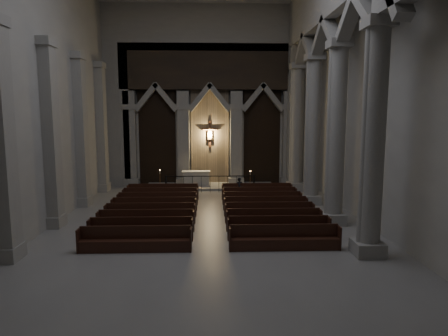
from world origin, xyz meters
name	(u,v)px	position (x,y,z in m)	size (l,w,h in m)	color
room	(209,43)	(0.00, 0.00, 7.60)	(24.00, 24.10, 12.00)	gray
sanctuary_wall	(210,88)	(0.00, 11.54, 6.62)	(14.00, 0.77, 12.00)	#9A9790
right_arcade	(341,44)	(5.50, 1.33, 7.83)	(1.00, 24.00, 12.00)	#9A9790
left_pilasters	(68,135)	(-6.75, 3.50, 3.91)	(0.60, 13.00, 8.03)	#9A9790
sanctuary_step	(210,186)	(0.00, 10.60, 0.07)	(8.50, 2.60, 0.15)	#9A9790
altar	(196,178)	(-0.93, 10.62, 0.63)	(1.88, 0.75, 0.96)	#B8B1A1
altar_rail	(210,181)	(0.00, 8.80, 0.73)	(5.59, 0.09, 1.10)	black
candle_stand_left	(160,185)	(-3.19, 9.42, 0.37)	(0.23, 0.23, 1.37)	#A16931
candle_stand_right	(250,186)	(2.54, 9.08, 0.36)	(0.22, 0.22, 1.32)	#A16931
pews	(210,213)	(0.00, 2.52, 0.29)	(9.45, 9.11, 0.90)	black
worshipper	(240,188)	(1.72, 7.04, 0.61)	(0.45, 0.29, 1.23)	black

